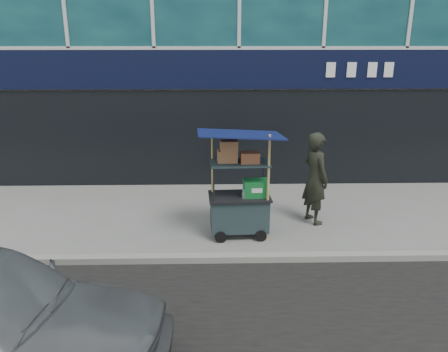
{
  "coord_description": "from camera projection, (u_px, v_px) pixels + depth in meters",
  "views": [
    {
      "loc": [
        -0.59,
        -6.84,
        3.64
      ],
      "look_at": [
        -0.41,
        1.2,
        1.08
      ],
      "focal_mm": 35.0,
      "sensor_mm": 36.0,
      "label": 1
    }
  ],
  "objects": [
    {
      "name": "vendor_man",
      "position": [
        315.0,
        178.0,
        8.77
      ],
      "size": [
        0.68,
        0.81,
        1.88
      ],
      "primitive_type": "imported",
      "rotation": [
        0.0,
        0.0,
        1.98
      ],
      "color": "black",
      "rests_on": "ground"
    },
    {
      "name": "curb",
      "position": [
        250.0,
        258.0,
        7.42
      ],
      "size": [
        80.0,
        0.18,
        0.12
      ],
      "primitive_type": "cube",
      "color": "gray",
      "rests_on": "ground"
    },
    {
      "name": "ground",
      "position": [
        249.0,
        255.0,
        7.63
      ],
      "size": [
        80.0,
        80.0,
        0.0
      ],
      "primitive_type": "plane",
      "color": "slate",
      "rests_on": "ground"
    },
    {
      "name": "vendor_cart",
      "position": [
        240.0,
        199.0,
        8.23
      ],
      "size": [
        1.59,
        1.16,
        2.07
      ],
      "rotation": [
        0.0,
        0.0,
        0.05
      ],
      "color": "black",
      "rests_on": "ground"
    }
  ]
}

